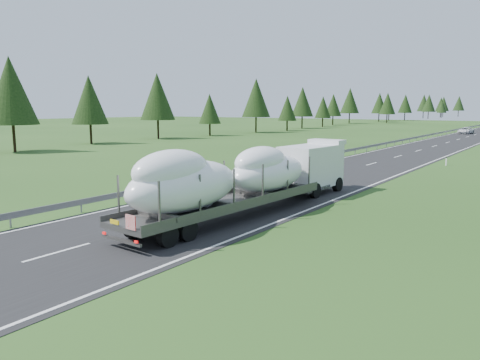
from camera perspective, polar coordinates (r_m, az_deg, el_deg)
The scene contains 5 objects.
ground at distance 26.06m, azimuth -4.62°, elevation -3.89°, with size 400.00×400.00×0.00m, color #244617.
guardrail at distance 121.49m, azimuth 25.00°, elevation 5.62°, with size 0.10×400.00×0.76m.
tree_line_left at distance 169.45m, azimuth 14.28°, elevation 9.13°, with size 15.72×328.56×12.62m.
boat_truck at distance 25.24m, azimuth 1.06°, elevation 0.60°, with size 3.43×18.96×3.92m.
distant_van at distance 113.48m, azimuth 25.82°, elevation 5.44°, with size 2.33×5.06×1.41m, color silver.
Camera 1 is at (16.29, -19.51, 5.74)m, focal length 35.00 mm.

